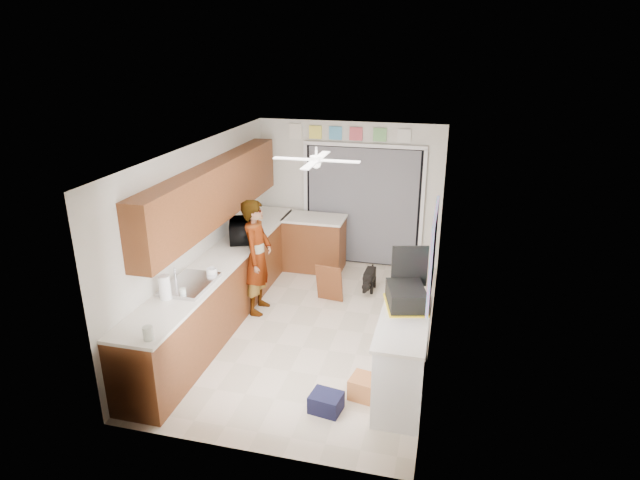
# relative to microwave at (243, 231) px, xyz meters

# --- Properties ---
(floor) EXTENTS (5.00, 5.00, 0.00)m
(floor) POSITION_rel_microwave_xyz_m (1.26, -0.65, -1.10)
(floor) COLOR beige
(floor) RESTS_ON ground
(ceiling) EXTENTS (5.00, 5.00, 0.00)m
(ceiling) POSITION_rel_microwave_xyz_m (1.26, -0.65, 1.40)
(ceiling) COLOR white
(ceiling) RESTS_ON ground
(wall_back) EXTENTS (3.20, 0.00, 3.20)m
(wall_back) POSITION_rel_microwave_xyz_m (1.26, 1.85, 0.15)
(wall_back) COLOR beige
(wall_back) RESTS_ON ground
(wall_front) EXTENTS (3.20, 0.00, 3.20)m
(wall_front) POSITION_rel_microwave_xyz_m (1.26, -3.15, 0.15)
(wall_front) COLOR beige
(wall_front) RESTS_ON ground
(wall_left) EXTENTS (0.00, 5.00, 5.00)m
(wall_left) POSITION_rel_microwave_xyz_m (-0.34, -0.65, 0.15)
(wall_left) COLOR beige
(wall_left) RESTS_ON ground
(wall_right) EXTENTS (0.00, 5.00, 5.00)m
(wall_right) POSITION_rel_microwave_xyz_m (2.86, -0.65, 0.15)
(wall_right) COLOR beige
(wall_right) RESTS_ON ground
(left_base_cabinets) EXTENTS (0.60, 4.80, 0.90)m
(left_base_cabinets) POSITION_rel_microwave_xyz_m (-0.04, -0.65, -0.65)
(left_base_cabinets) COLOR brown
(left_base_cabinets) RESTS_ON floor
(left_countertop) EXTENTS (0.62, 4.80, 0.04)m
(left_countertop) POSITION_rel_microwave_xyz_m (-0.03, -0.65, -0.18)
(left_countertop) COLOR white
(left_countertop) RESTS_ON left_base_cabinets
(upper_cabinets) EXTENTS (0.32, 4.00, 0.80)m
(upper_cabinets) POSITION_rel_microwave_xyz_m (-0.18, -0.45, 0.70)
(upper_cabinets) COLOR brown
(upper_cabinets) RESTS_ON wall_left
(sink_basin) EXTENTS (0.50, 0.76, 0.06)m
(sink_basin) POSITION_rel_microwave_xyz_m (-0.03, -1.65, -0.14)
(sink_basin) COLOR silver
(sink_basin) RESTS_ON left_countertop
(faucet) EXTENTS (0.03, 0.03, 0.22)m
(faucet) POSITION_rel_microwave_xyz_m (-0.22, -1.65, -0.05)
(faucet) COLOR silver
(faucet) RESTS_ON left_countertop
(peninsula_base) EXTENTS (1.00, 0.60, 0.90)m
(peninsula_base) POSITION_rel_microwave_xyz_m (0.76, 1.35, -0.65)
(peninsula_base) COLOR brown
(peninsula_base) RESTS_ON floor
(peninsula_top) EXTENTS (1.04, 0.64, 0.04)m
(peninsula_top) POSITION_rel_microwave_xyz_m (0.76, 1.35, -0.18)
(peninsula_top) COLOR white
(peninsula_top) RESTS_ON peninsula_base
(back_opening_recess) EXTENTS (2.00, 0.06, 2.10)m
(back_opening_recess) POSITION_rel_microwave_xyz_m (1.51, 1.82, -0.05)
(back_opening_recess) COLOR black
(back_opening_recess) RESTS_ON wall_back
(curtain_panel) EXTENTS (1.90, 0.03, 2.05)m
(curtain_panel) POSITION_rel_microwave_xyz_m (1.51, 1.78, -0.05)
(curtain_panel) COLOR slate
(curtain_panel) RESTS_ON wall_back
(door_trim_left) EXTENTS (0.06, 0.04, 2.10)m
(door_trim_left) POSITION_rel_microwave_xyz_m (0.49, 1.79, -0.05)
(door_trim_left) COLOR white
(door_trim_left) RESTS_ON wall_back
(door_trim_right) EXTENTS (0.06, 0.04, 2.10)m
(door_trim_right) POSITION_rel_microwave_xyz_m (2.53, 1.79, -0.05)
(door_trim_right) COLOR white
(door_trim_right) RESTS_ON wall_back
(door_trim_head) EXTENTS (2.10, 0.04, 0.06)m
(door_trim_head) POSITION_rel_microwave_xyz_m (1.51, 1.79, 1.02)
(door_trim_head) COLOR white
(door_trim_head) RESTS_ON wall_back
(header_frame_0) EXTENTS (0.22, 0.02, 0.22)m
(header_frame_0) POSITION_rel_microwave_xyz_m (0.66, 1.82, 1.20)
(header_frame_0) COLOR #F9EE53
(header_frame_0) RESTS_ON wall_back
(header_frame_1) EXTENTS (0.22, 0.02, 0.22)m
(header_frame_1) POSITION_rel_microwave_xyz_m (1.01, 1.82, 1.20)
(header_frame_1) COLOR #50A7D5
(header_frame_1) RESTS_ON wall_back
(header_frame_2) EXTENTS (0.22, 0.02, 0.22)m
(header_frame_2) POSITION_rel_microwave_xyz_m (1.36, 1.82, 1.20)
(header_frame_2) COLOR #CF4D58
(header_frame_2) RESTS_ON wall_back
(header_frame_3) EXTENTS (0.22, 0.02, 0.22)m
(header_frame_3) POSITION_rel_microwave_xyz_m (1.76, 1.82, 1.20)
(header_frame_3) COLOR #72BA6A
(header_frame_3) RESTS_ON wall_back
(header_frame_4) EXTENTS (0.22, 0.02, 0.22)m
(header_frame_4) POSITION_rel_microwave_xyz_m (2.16, 1.82, 1.20)
(header_frame_4) COLOR silver
(header_frame_4) RESTS_ON wall_back
(route66_sign) EXTENTS (0.22, 0.02, 0.26)m
(route66_sign) POSITION_rel_microwave_xyz_m (0.31, 1.82, 1.20)
(route66_sign) COLOR silver
(route66_sign) RESTS_ON wall_back
(right_counter_base) EXTENTS (0.50, 1.40, 0.90)m
(right_counter_base) POSITION_rel_microwave_xyz_m (2.61, -1.85, -0.65)
(right_counter_base) COLOR white
(right_counter_base) RESTS_ON floor
(right_counter_top) EXTENTS (0.54, 1.44, 0.04)m
(right_counter_top) POSITION_rel_microwave_xyz_m (2.60, -1.85, -0.18)
(right_counter_top) COLOR white
(right_counter_top) RESTS_ON right_counter_base
(abstract_painting) EXTENTS (0.03, 1.15, 0.95)m
(abstract_painting) POSITION_rel_microwave_xyz_m (2.84, -1.65, 0.55)
(abstract_painting) COLOR #FF5DDC
(abstract_painting) RESTS_ON wall_right
(ceiling_fan) EXTENTS (1.14, 1.14, 0.24)m
(ceiling_fan) POSITION_rel_microwave_xyz_m (1.26, -0.45, 1.22)
(ceiling_fan) COLOR white
(ceiling_fan) RESTS_ON ceiling
(microwave) EXTENTS (0.56, 0.66, 0.31)m
(microwave) POSITION_rel_microwave_xyz_m (0.00, 0.00, 0.00)
(microwave) COLOR black
(microwave) RESTS_ON left_countertop
(cup) EXTENTS (0.16, 0.16, 0.11)m
(cup) POSITION_rel_microwave_xyz_m (0.11, -1.33, -0.10)
(cup) COLOR white
(cup) RESTS_ON left_countertop
(jar_a) EXTENTS (0.13, 0.13, 0.14)m
(jar_a) POSITION_rel_microwave_xyz_m (0.15, -2.90, -0.08)
(jar_a) COLOR silver
(jar_a) RESTS_ON left_countertop
(jar_b) EXTENTS (0.08, 0.08, 0.11)m
(jar_b) POSITION_rel_microwave_xyz_m (0.03, -1.95, -0.10)
(jar_b) COLOR silver
(jar_b) RESTS_ON left_countertop
(paper_towel_roll) EXTENTS (0.16, 0.16, 0.29)m
(paper_towel_roll) POSITION_rel_microwave_xyz_m (-0.15, -2.04, -0.01)
(paper_towel_roll) COLOR white
(paper_towel_roll) RESTS_ON left_countertop
(suitcase) EXTENTS (0.52, 0.62, 0.23)m
(suitcase) POSITION_rel_microwave_xyz_m (2.58, -1.54, -0.04)
(suitcase) COLOR black
(suitcase) RESTS_ON right_counter_top
(suitcase_rim) EXTENTS (0.57, 0.67, 0.02)m
(suitcase_rim) POSITION_rel_microwave_xyz_m (2.58, -1.54, -0.15)
(suitcase_rim) COLOR yellow
(suitcase_rim) RESTS_ON suitcase
(suitcase_lid) EXTENTS (0.41, 0.13, 0.50)m
(suitcase_lid) POSITION_rel_microwave_xyz_m (2.58, -1.25, 0.21)
(suitcase_lid) COLOR black
(suitcase_lid) RESTS_ON suitcase
(cardboard_box) EXTENTS (0.44, 0.36, 0.24)m
(cardboard_box) POSITION_rel_microwave_xyz_m (2.26, -2.04, -0.97)
(cardboard_box) COLOR #C36C3D
(cardboard_box) RESTS_ON floor
(navy_crate) EXTENTS (0.37, 0.32, 0.20)m
(navy_crate) POSITION_rel_microwave_xyz_m (1.85, -2.37, -0.99)
(navy_crate) COLOR black
(navy_crate) RESTS_ON floor
(cabinet_door_panel) EXTENTS (0.42, 0.21, 0.61)m
(cabinet_door_panel) POSITION_rel_microwave_xyz_m (1.30, 0.15, -0.79)
(cabinet_door_panel) COLOR brown
(cabinet_door_panel) RESTS_ON floor
(man) EXTENTS (0.44, 0.64, 1.70)m
(man) POSITION_rel_microwave_xyz_m (0.36, -0.37, -0.24)
(man) COLOR white
(man) RESTS_ON floor
(dog) EXTENTS (0.23, 0.50, 0.39)m
(dog) POSITION_rel_microwave_xyz_m (1.83, 0.70, -0.90)
(dog) COLOR black
(dog) RESTS_ON floor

